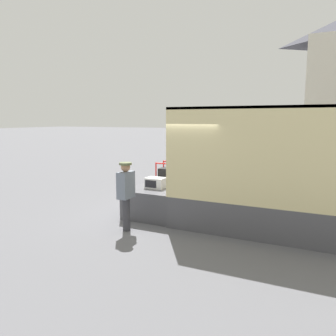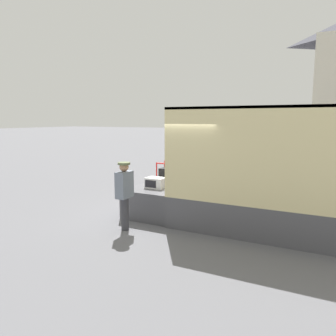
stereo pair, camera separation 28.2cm
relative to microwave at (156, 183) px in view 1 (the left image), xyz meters
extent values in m
plane|color=slate|center=(0.70, 0.32, -0.91)|extent=(160.00, 160.00, 0.00)
cube|color=#4C4C51|center=(2.87, 0.32, -0.53)|extent=(4.35, 2.23, 0.77)
cube|color=beige|center=(2.87, 1.41, 0.92)|extent=(4.35, 0.06, 2.12)
cube|color=beige|center=(2.87, -0.76, 0.92)|extent=(4.35, 0.06, 2.12)
cube|color=beige|center=(2.87, 0.32, 1.94)|extent=(4.35, 2.23, 0.06)
cylinder|color=orange|center=(2.53, 0.44, 0.05)|extent=(0.31, 0.31, 0.39)
cube|color=#2D7F33|center=(3.96, 0.29, 0.04)|extent=(0.44, 0.32, 0.36)
cube|color=#4C4C51|center=(0.01, 0.32, -0.53)|extent=(1.37, 2.11, 0.77)
cube|color=white|center=(0.00, 0.00, 0.00)|extent=(0.51, 0.37, 0.28)
cube|color=black|center=(-0.05, -0.19, 0.00)|extent=(0.33, 0.01, 0.19)
cube|color=black|center=(0.02, 0.72, 0.08)|extent=(0.45, 0.41, 0.45)
cylinder|color=slate|center=(0.20, 0.72, 0.10)|extent=(0.17, 0.23, 0.23)
cylinder|color=red|center=(-0.24, 0.48, 0.17)|extent=(0.04, 0.04, 0.62)
cylinder|color=red|center=(0.28, 0.48, 0.17)|extent=(0.04, 0.04, 0.62)
cylinder|color=red|center=(-0.24, 0.96, 0.17)|extent=(0.04, 0.04, 0.62)
cylinder|color=red|center=(0.28, 0.96, 0.17)|extent=(0.04, 0.04, 0.62)
cylinder|color=red|center=(0.02, 0.48, 0.46)|extent=(0.52, 0.04, 0.04)
cylinder|color=red|center=(0.02, 0.96, 0.46)|extent=(0.52, 0.04, 0.04)
cylinder|color=#38383D|center=(-0.07, -1.36, -0.52)|extent=(0.18, 0.18, 0.78)
cube|color=slate|center=(-0.07, -1.36, 0.19)|extent=(0.24, 0.44, 0.62)
sphere|color=tan|center=(-0.07, -1.36, 0.60)|extent=(0.22, 0.22, 0.22)
cylinder|color=#606B47|center=(-0.07, -1.36, 0.68)|extent=(0.29, 0.29, 0.05)
camera|label=1|loc=(4.03, -7.65, 1.70)|focal=35.00mm
camera|label=2|loc=(4.28, -7.53, 1.70)|focal=35.00mm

